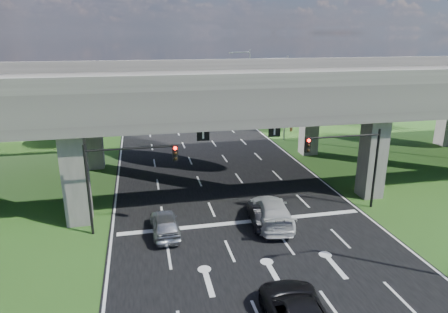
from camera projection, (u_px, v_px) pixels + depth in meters
name	position (u px, v px, depth m)	size (l,w,h in m)	color
ground	(259.00, 248.00, 24.20)	(160.00, 160.00, 0.00)	#2B4C18
road	(224.00, 188.00, 33.53)	(18.00, 120.00, 0.03)	black
overpass	(219.00, 90.00, 33.06)	(80.00, 15.00, 10.00)	#3C3A37
signal_right	(350.00, 156.00, 28.22)	(5.76, 0.54, 6.00)	black
signal_left	(123.00, 171.00, 25.07)	(5.76, 0.54, 6.00)	black
streetlight_far	(283.00, 92.00, 46.91)	(3.38, 0.25, 10.00)	gray
streetlight_beyond	(247.00, 78.00, 61.85)	(3.38, 0.25, 10.00)	gray
tree_left_near	(71.00, 105.00, 44.25)	(4.50, 4.50, 7.80)	black
tree_left_mid	(56.00, 100.00, 51.31)	(3.91, 3.90, 6.76)	black
tree_left_far	(94.00, 85.00, 59.30)	(4.80, 4.80, 8.32)	black
tree_right_near	(293.00, 97.00, 51.64)	(4.20, 4.20, 7.28)	black
tree_right_mid	(292.00, 91.00, 59.81)	(3.91, 3.90, 6.76)	black
tree_right_far	(252.00, 81.00, 66.28)	(4.50, 4.50, 7.80)	black
car_silver	(165.00, 224.00, 25.61)	(1.72, 4.29, 1.46)	#A9ACB1
car_dark	(262.00, 214.00, 27.02)	(1.48, 4.24, 1.40)	black
car_white	(271.00, 211.00, 27.10)	(2.38, 5.86, 1.70)	#B4B4B4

